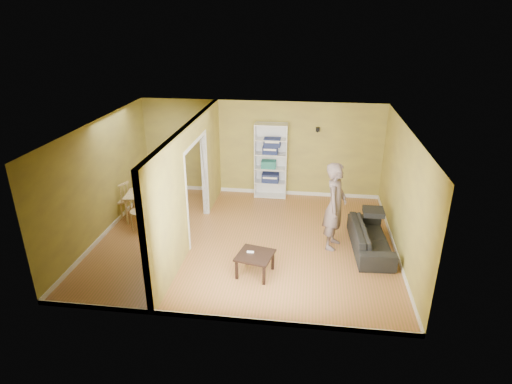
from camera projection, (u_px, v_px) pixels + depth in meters
The scene contains 16 objects.
room_shell at pixel (245, 186), 9.09m from camera, with size 6.50×6.50×6.50m.
partition at pixel (191, 184), 9.23m from camera, with size 0.22×5.50×2.60m, color gold, non-canonical shape.
wall_speaker at pixel (318, 129), 11.13m from camera, with size 0.10×0.10×0.10m, color black.
sofa at pixel (371, 234), 9.09m from camera, with size 0.82×1.91×0.73m, color black.
person at pixel (336, 199), 8.92m from camera, with size 0.64×0.82×2.25m, color slate.
bookshelf at pixel (271, 160), 11.54m from camera, with size 0.86×0.38×2.05m.
paper_box_navy_a at pixel (270, 178), 11.68m from camera, with size 0.46×0.30×0.23m, color navy.
paper_box_teal at pixel (269, 164), 11.54m from camera, with size 0.39×0.26×0.20m, color #0C7456.
paper_box_navy_b at pixel (270, 150), 11.37m from camera, with size 0.40×0.26×0.20m, color navy.
paper_box_navy_c at pixel (272, 141), 11.28m from camera, with size 0.44×0.29×0.23m, color navy.
coffee_table at pixel (255, 257), 8.22m from camera, with size 0.66×0.66×0.44m.
game_controller at pixel (250, 252), 8.25m from camera, with size 0.14×0.04×0.03m, color white.
dining_table at pixel (149, 196), 10.37m from camera, with size 1.08×0.72×0.68m.
chair_left at pixel (121, 199), 10.52m from camera, with size 0.43×0.43×0.93m, color tan, non-canonical shape.
chair_near at pixel (140, 210), 9.89m from camera, with size 0.44×0.44×0.97m, color tan, non-canonical shape.
chair_far at pixel (159, 189), 10.99m from camera, with size 0.47×0.47×1.03m, color #D4B47E, non-canonical shape.
Camera 1 is at (1.31, -8.32, 4.72)m, focal length 30.00 mm.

